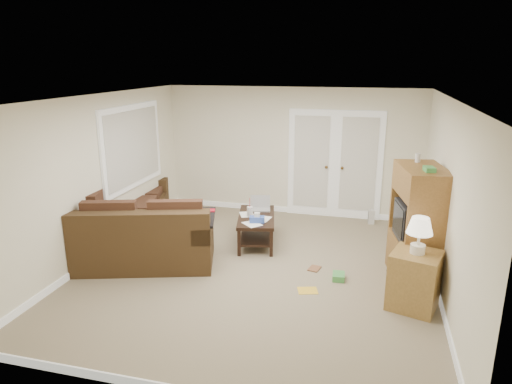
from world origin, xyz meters
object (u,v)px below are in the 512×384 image
(coffee_table, at_px, (257,228))
(tv_armoire, at_px, (417,224))
(side_cabinet, at_px, (415,276))
(sectional_sofa, at_px, (136,225))

(coffee_table, distance_m, tv_armoire, 2.64)
(coffee_table, bearing_deg, side_cabinet, -45.22)
(coffee_table, bearing_deg, tv_armoire, -29.63)
(coffee_table, xyz_separation_m, tv_armoire, (2.46, -0.77, 0.56))
(side_cabinet, bearing_deg, tv_armoire, 103.08)
(sectional_sofa, height_order, coffee_table, sectional_sofa)
(coffee_table, relative_size, side_cabinet, 1.09)
(sectional_sofa, xyz_separation_m, tv_armoire, (4.36, -0.14, 0.45))
(sectional_sofa, xyz_separation_m, side_cabinet, (4.31, -0.93, 0.06))
(sectional_sofa, height_order, tv_armoire, tv_armoire)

